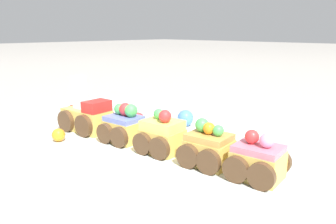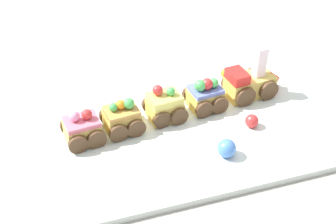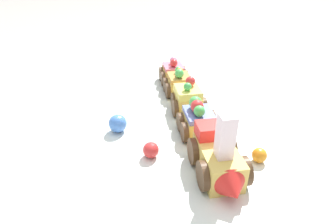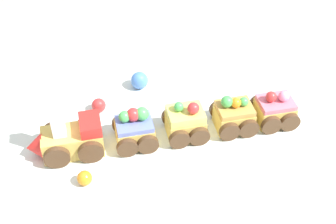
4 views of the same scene
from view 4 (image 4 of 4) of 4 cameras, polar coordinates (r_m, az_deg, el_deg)
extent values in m
plane|color=gray|center=(0.79, -0.91, -2.17)|extent=(10.00, 10.00, 0.00)
cube|color=silver|center=(0.78, -0.92, -1.86)|extent=(0.80, 0.36, 0.01)
cube|color=#E0BC56|center=(0.74, -11.53, -3.56)|extent=(0.10, 0.06, 0.04)
cube|color=red|center=(0.72, -9.46, -1.52)|extent=(0.04, 0.05, 0.02)
cone|color=red|center=(0.74, -15.91, -4.12)|extent=(0.03, 0.05, 0.04)
cube|color=white|center=(0.72, -13.13, -2.03)|extent=(0.02, 0.02, 0.02)
cube|color=white|center=(0.70, -13.38, -0.85)|extent=(0.02, 0.02, 0.02)
cube|color=white|center=(0.69, -13.63, 0.37)|extent=(0.02, 0.02, 0.02)
cylinder|color=#4C331E|center=(0.76, -13.56, -2.40)|extent=(0.04, 0.01, 0.04)
cylinder|color=#4C331E|center=(0.72, -13.38, -5.43)|extent=(0.04, 0.01, 0.04)
cylinder|color=#4C331E|center=(0.76, -9.77, -1.85)|extent=(0.04, 0.01, 0.04)
cylinder|color=#4C331E|center=(0.72, -9.37, -4.87)|extent=(0.04, 0.01, 0.04)
cube|color=#E0BC56|center=(0.74, -4.07, -2.63)|extent=(0.06, 0.05, 0.03)
cube|color=#6B7AC6|center=(0.73, -4.15, -1.42)|extent=(0.06, 0.05, 0.01)
sphere|color=#4CBC56|center=(0.72, -3.18, -0.21)|extent=(0.02, 0.02, 0.02)
sphere|color=red|center=(0.72, -4.27, -0.32)|extent=(0.02, 0.02, 0.02)
sphere|color=#4CBC56|center=(0.72, -5.33, -0.57)|extent=(0.02, 0.02, 0.02)
cylinder|color=#4C331E|center=(0.76, -5.61, -1.41)|extent=(0.03, 0.01, 0.03)
cylinder|color=#4C331E|center=(0.72, -4.97, -4.39)|extent=(0.03, 0.01, 0.03)
cylinder|color=#4C331E|center=(0.76, -3.22, -1.06)|extent=(0.03, 0.01, 0.03)
cylinder|color=#4C331E|center=(0.72, -2.45, -4.00)|extent=(0.03, 0.01, 0.03)
cube|color=#E0BC56|center=(0.75, 2.12, -1.70)|extent=(0.06, 0.05, 0.03)
cube|color=#EFE066|center=(0.74, 2.16, -0.29)|extent=(0.06, 0.05, 0.01)
sphere|color=red|center=(0.72, 3.12, 0.46)|extent=(0.02, 0.02, 0.02)
sphere|color=#4CBC56|center=(0.73, 1.34, 0.65)|extent=(0.02, 0.02, 0.02)
cylinder|color=#4C331E|center=(0.77, 0.45, -0.52)|extent=(0.03, 0.01, 0.03)
cylinder|color=#4C331E|center=(0.73, 1.42, -3.40)|extent=(0.03, 0.01, 0.03)
cylinder|color=#4C331E|center=(0.78, 2.77, -0.17)|extent=(0.03, 0.01, 0.03)
cylinder|color=#4C331E|center=(0.74, 3.86, -3.01)|extent=(0.03, 0.01, 0.03)
cube|color=#E0BC56|center=(0.77, 8.00, -0.78)|extent=(0.06, 0.05, 0.03)
cube|color=#CC9347|center=(0.76, 8.16, 0.45)|extent=(0.06, 0.05, 0.01)
sphere|color=#4CBC56|center=(0.75, 9.24, 1.25)|extent=(0.02, 0.02, 0.02)
sphere|color=orange|center=(0.75, 8.28, 1.12)|extent=(0.02, 0.02, 0.02)
sphere|color=#4CBC56|center=(0.75, 7.20, 1.26)|extent=(0.02, 0.02, 0.02)
cylinder|color=#4C331E|center=(0.79, 6.25, 0.34)|extent=(0.03, 0.01, 0.03)
cylinder|color=#4C331E|center=(0.75, 7.50, -2.42)|extent=(0.03, 0.01, 0.03)
cylinder|color=#4C331E|center=(0.80, 8.46, 0.67)|extent=(0.03, 0.01, 0.03)
cylinder|color=#4C331E|center=(0.76, 9.81, -2.04)|extent=(0.03, 0.01, 0.03)
cube|color=#E0BC56|center=(0.80, 12.81, -0.03)|extent=(0.06, 0.05, 0.03)
cube|color=#E57084|center=(0.78, 13.04, 1.15)|extent=(0.06, 0.05, 0.01)
sphere|color=pink|center=(0.78, 13.94, 1.89)|extent=(0.02, 0.02, 0.02)
sphere|color=red|center=(0.77, 12.47, 1.83)|extent=(0.02, 0.02, 0.02)
cylinder|color=#4C331E|center=(0.81, 11.02, 1.05)|extent=(0.03, 0.01, 0.03)
cylinder|color=#4C331E|center=(0.77, 12.48, -1.60)|extent=(0.03, 0.01, 0.03)
cylinder|color=#4C331E|center=(0.82, 13.11, 1.36)|extent=(0.03, 0.01, 0.03)
cylinder|color=#4C331E|center=(0.78, 14.64, -1.23)|extent=(0.03, 0.01, 0.03)
sphere|color=#4C84E0|center=(0.85, -3.50, 3.87)|extent=(0.03, 0.03, 0.03)
sphere|color=orange|center=(0.70, -10.13, -7.93)|extent=(0.02, 0.02, 0.02)
sphere|color=red|center=(0.81, -8.44, 0.82)|extent=(0.02, 0.02, 0.02)
camera|label=1|loc=(0.59, 43.33, -9.74)|focal=35.00mm
camera|label=2|loc=(1.22, 9.91, 40.87)|focal=50.00mm
camera|label=3|loc=(0.76, -35.48, 12.47)|focal=28.00mm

